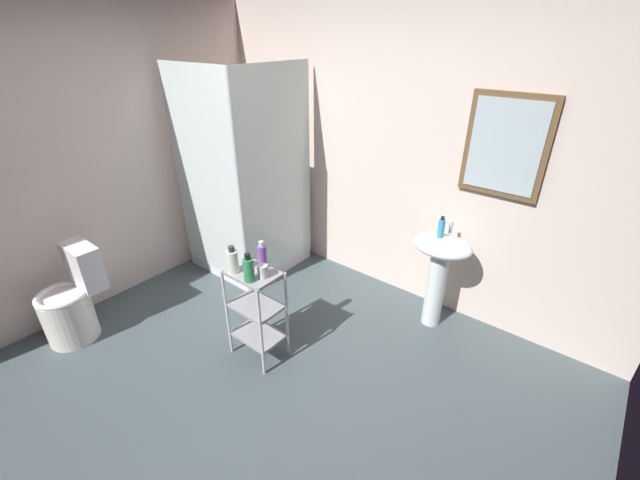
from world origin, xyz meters
The scene contains 13 objects.
ground_plane centered at (0.00, 0.00, -0.01)m, with size 4.20×4.20×0.02m, color #465357.
wall_back centered at (0.01, 1.85, 1.25)m, with size 4.20×0.14×2.50m.
wall_left centered at (-1.85, 0.00, 1.25)m, with size 0.10×4.20×2.50m, color beige.
shower_stall centered at (-1.18, 1.18, 0.46)m, with size 0.92×0.92×2.00m.
pedestal_sink centered at (0.69, 1.52, 0.58)m, with size 0.46×0.37×0.81m.
sink_faucet centered at (0.69, 1.64, 0.86)m, with size 0.03×0.03×0.10m, color silver.
toilet centered at (-1.48, -0.42, 0.31)m, with size 0.37×0.49×0.76m.
storage_cart centered at (-0.17, 0.35, 0.44)m, with size 0.38×0.28×0.74m.
hand_soap_bottle centered at (0.66, 1.52, 0.89)m, with size 0.05×0.05×0.17m.
body_wash_bottle_green centered at (-0.11, 0.26, 0.83)m, with size 0.07×0.07×0.21m.
lotion_bottle_white centered at (-0.28, 0.27, 0.83)m, with size 0.08×0.08×0.20m.
conditioner_bottle_purple centered at (-0.17, 0.43, 0.83)m, with size 0.06×0.06×0.21m.
rinse_cup centered at (-0.08, 0.35, 0.79)m, with size 0.07×0.07×0.09m, color silver.
Camera 1 is at (1.65, -1.18, 2.23)m, focal length 22.40 mm.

